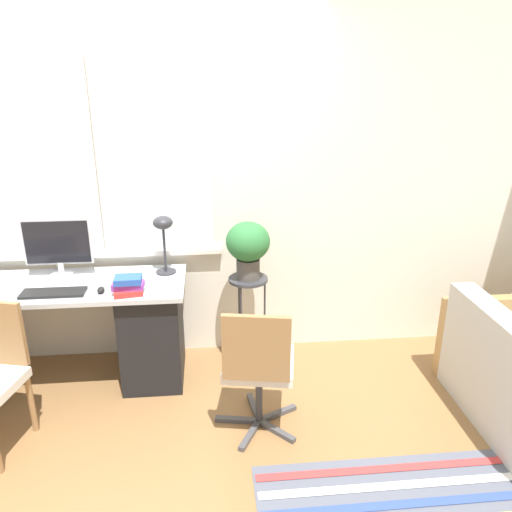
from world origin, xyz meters
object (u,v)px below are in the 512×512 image
desk_lamp (163,230)px  office_chair_swivel (258,366)px  potted_plant (248,245)px  plant_stand (248,289)px  book_stack (128,285)px  monitor (58,245)px  mouse (101,290)px  keyboard (53,293)px

desk_lamp → office_chair_swivel: bearing=-54.9°
potted_plant → plant_stand: bearing=135.0°
book_stack → plant_stand: (0.78, 0.26, -0.17)m
monitor → plant_stand: bearing=-3.9°
mouse → potted_plant: size_ratio=0.19×
monitor → potted_plant: size_ratio=1.11×
monitor → office_chair_swivel: monitor is taller
office_chair_swivel → desk_lamp: bearing=-44.5°
monitor → keyboard: bearing=-85.2°
monitor → book_stack: (0.50, -0.35, -0.17)m
keyboard → desk_lamp: desk_lamp is taller
mouse → office_chair_swivel: office_chair_swivel is taller
monitor → keyboard: size_ratio=1.13×
monitor → office_chair_swivel: 1.60m
plant_stand → book_stack: bearing=-161.8°
keyboard → potted_plant: 1.29m
mouse → book_stack: (0.18, -0.03, 0.04)m
potted_plant → monitor: bearing=176.1°
monitor → plant_stand: size_ratio=0.64×
book_stack → plant_stand: size_ratio=0.28×
mouse → plant_stand: size_ratio=0.11×
mouse → desk_lamp: (0.39, 0.31, 0.29)m
desk_lamp → office_chair_swivel: desk_lamp is taller
keyboard → mouse: bearing=-1.1°
keyboard → desk_lamp: (0.69, 0.30, 0.30)m
office_chair_swivel → plant_stand: size_ratio=1.21×
mouse → plant_stand: bearing=13.3°
book_stack → monitor: bearing=145.4°
keyboard → book_stack: book_stack is taller
desk_lamp → monitor: bearing=179.3°
office_chair_swivel → plant_stand: bearing=-79.9°
mouse → plant_stand: (0.96, 0.23, -0.13)m
mouse → monitor: bearing=135.7°
keyboard → office_chair_swivel: 1.39m
keyboard → office_chair_swivel: bearing=-22.1°
office_chair_swivel → plant_stand: (0.00, 0.73, 0.17)m
book_stack → office_chair_swivel: 0.97m
monitor → mouse: size_ratio=5.94×
office_chair_swivel → keyboard: bearing=-11.7°
mouse → desk_lamp: size_ratio=0.18×
monitor → keyboard: (0.03, -0.31, -0.22)m
keyboard → office_chair_swivel: size_ratio=0.46×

